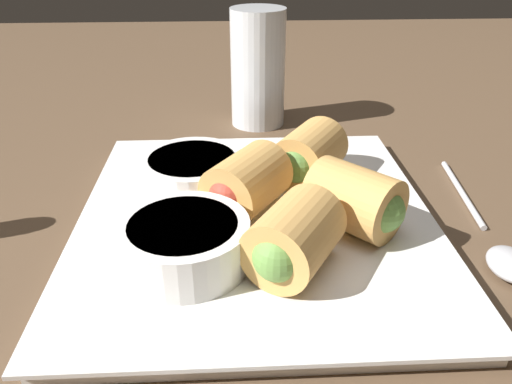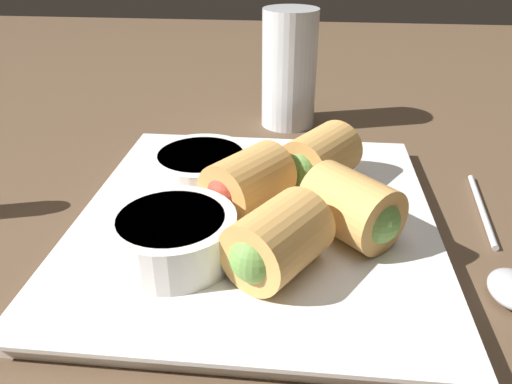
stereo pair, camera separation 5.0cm
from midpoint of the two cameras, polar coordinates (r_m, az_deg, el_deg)
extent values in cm
cube|color=brown|center=(39.13, -0.47, -6.32)|extent=(180.00, 140.00, 2.00)
cube|color=white|center=(38.93, 3.68, -3.76)|extent=(28.70, 25.96, 1.20)
cube|color=white|center=(38.53, 3.72, -2.82)|extent=(29.85, 27.00, 0.30)
cylinder|color=#DBA356|center=(42.45, 10.71, 3.78)|extent=(7.68, 7.29, 4.78)
sphere|color=#56843D|center=(40.58, 9.14, 2.70)|extent=(3.11, 3.11, 3.11)
cylinder|color=#DBA356|center=(31.41, 7.10, -5.65)|extent=(7.68, 7.28, 4.78)
sphere|color=#6B9E47|center=(29.79, 4.73, -7.67)|extent=(3.11, 3.11, 3.11)
cylinder|color=#DBA356|center=(35.78, 14.79, -1.78)|extent=(7.68, 7.65, 4.78)
sphere|color=#6B9E47|center=(34.69, 17.76, -3.30)|extent=(3.11, 3.11, 3.11)
cylinder|color=#DBA356|center=(37.85, 2.89, 1.02)|extent=(7.71, 7.36, 4.78)
sphere|color=#B23D2D|center=(36.25, 0.66, -0.29)|extent=(3.11, 3.11, 3.11)
cylinder|color=white|center=(41.61, -2.85, 2.41)|extent=(8.65, 8.65, 3.03)
cylinder|color=#477038|center=(41.07, -2.89, 3.95)|extent=(7.09, 7.09, 0.54)
cylinder|color=white|center=(33.20, -5.31, -5.24)|extent=(8.65, 8.65, 3.03)
cylinder|color=#DBBC89|center=(32.52, -5.41, -3.43)|extent=(7.09, 7.09, 0.54)
cylinder|color=silver|center=(46.60, 27.26, -1.83)|extent=(11.61, 1.79, 0.50)
cylinder|color=silver|center=(57.94, 6.36, 13.73)|extent=(6.16, 6.16, 13.04)
camera|label=1|loc=(0.03, -86.18, 2.12)|focal=35.00mm
camera|label=2|loc=(0.03, 93.82, -2.12)|focal=35.00mm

